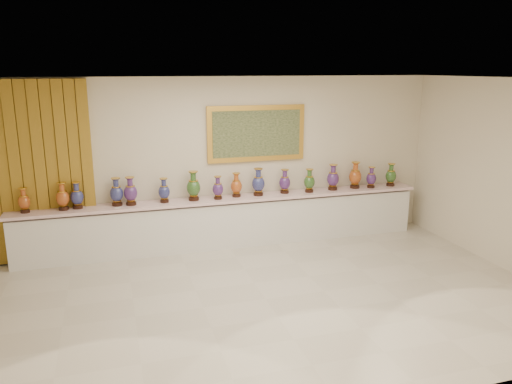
# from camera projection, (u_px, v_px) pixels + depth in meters

# --- Properties ---
(ground) EXTENTS (8.00, 8.00, 0.00)m
(ground) POSITION_uv_depth(u_px,v_px,m) (266.00, 299.00, 6.96)
(ground) COLOR beige
(ground) RESTS_ON ground
(room) EXTENTS (8.00, 8.00, 8.00)m
(room) POSITION_uv_depth(u_px,v_px,m) (79.00, 166.00, 8.17)
(room) COLOR beige
(room) RESTS_ON ground
(counter) EXTENTS (7.28, 0.48, 0.90)m
(counter) POSITION_uv_depth(u_px,v_px,m) (227.00, 222.00, 8.97)
(counter) COLOR white
(counter) RESTS_ON ground
(vase_0) EXTENTS (0.19, 0.19, 0.40)m
(vase_0) POSITION_uv_depth(u_px,v_px,m) (24.00, 202.00, 7.89)
(vase_0) COLOR black
(vase_0) RESTS_ON counter
(vase_1) EXTENTS (0.27, 0.27, 0.46)m
(vase_1) POSITION_uv_depth(u_px,v_px,m) (63.00, 198.00, 8.04)
(vase_1) COLOR black
(vase_1) RESTS_ON counter
(vase_2) EXTENTS (0.22, 0.22, 0.44)m
(vase_2) POSITION_uv_depth(u_px,v_px,m) (77.00, 197.00, 8.12)
(vase_2) COLOR black
(vase_2) RESTS_ON counter
(vase_3) EXTENTS (0.28, 0.28, 0.47)m
(vase_3) POSITION_uv_depth(u_px,v_px,m) (117.00, 193.00, 8.29)
(vase_3) COLOR black
(vase_3) RESTS_ON counter
(vase_4) EXTENTS (0.28, 0.28, 0.48)m
(vase_4) POSITION_uv_depth(u_px,v_px,m) (131.00, 192.00, 8.33)
(vase_4) COLOR black
(vase_4) RESTS_ON counter
(vase_5) EXTENTS (0.22, 0.22, 0.42)m
(vase_5) POSITION_uv_depth(u_px,v_px,m) (164.00, 192.00, 8.50)
(vase_5) COLOR black
(vase_5) RESTS_ON counter
(vase_6) EXTENTS (0.27, 0.27, 0.52)m
(vase_6) POSITION_uv_depth(u_px,v_px,m) (194.00, 187.00, 8.62)
(vase_6) COLOR black
(vase_6) RESTS_ON counter
(vase_7) EXTENTS (0.23, 0.23, 0.41)m
(vase_7) POSITION_uv_depth(u_px,v_px,m) (218.00, 189.00, 8.71)
(vase_7) COLOR black
(vase_7) RESTS_ON counter
(vase_8) EXTENTS (0.24, 0.24, 0.43)m
(vase_8) POSITION_uv_depth(u_px,v_px,m) (236.00, 186.00, 8.87)
(vase_8) COLOR black
(vase_8) RESTS_ON counter
(vase_9) EXTENTS (0.30, 0.30, 0.50)m
(vase_9) POSITION_uv_depth(u_px,v_px,m) (258.00, 183.00, 8.95)
(vase_9) COLOR black
(vase_9) RESTS_ON counter
(vase_10) EXTENTS (0.25, 0.25, 0.45)m
(vase_10) POSITION_uv_depth(u_px,v_px,m) (285.00, 182.00, 9.13)
(vase_10) COLOR black
(vase_10) RESTS_ON counter
(vase_11) EXTENTS (0.24, 0.24, 0.44)m
(vase_11) POSITION_uv_depth(u_px,v_px,m) (309.00, 182.00, 9.20)
(vase_11) COLOR black
(vase_11) RESTS_ON counter
(vase_12) EXTENTS (0.29, 0.29, 0.49)m
(vase_12) POSITION_uv_depth(u_px,v_px,m) (333.00, 178.00, 9.37)
(vase_12) COLOR black
(vase_12) RESTS_ON counter
(vase_13) EXTENTS (0.30, 0.30, 0.51)m
(vase_13) POSITION_uv_depth(u_px,v_px,m) (355.00, 176.00, 9.51)
(vase_13) COLOR black
(vase_13) RESTS_ON counter
(vase_14) EXTENTS (0.23, 0.23, 0.41)m
(vase_14) POSITION_uv_depth(u_px,v_px,m) (371.00, 178.00, 9.55)
(vase_14) COLOR black
(vase_14) RESTS_ON counter
(vase_15) EXTENTS (0.22, 0.22, 0.44)m
(vase_15) POSITION_uv_depth(u_px,v_px,m) (391.00, 176.00, 9.69)
(vase_15) COLOR black
(vase_15) RESTS_ON counter
(label_card) EXTENTS (0.10, 0.06, 0.00)m
(label_card) POSITION_uv_depth(u_px,v_px,m) (118.00, 208.00, 8.20)
(label_card) COLOR white
(label_card) RESTS_ON counter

